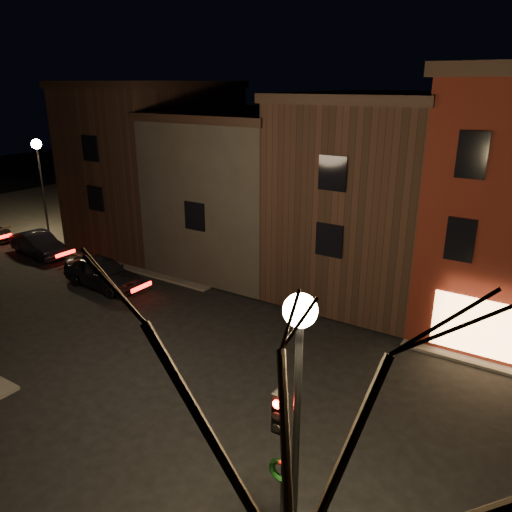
{
  "coord_description": "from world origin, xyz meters",
  "views": [
    {
      "loc": [
        9.76,
        -12.84,
        9.96
      ],
      "look_at": [
        -0.79,
        3.36,
        3.2
      ],
      "focal_mm": 35.0,
      "sensor_mm": 36.0,
      "label": 1
    }
  ],
  "objects_px": {
    "street_lamp_near": "(298,368)",
    "parked_car_b": "(39,244)",
    "bare_tree_right": "(297,426)",
    "parked_car_a": "(103,272)",
    "street_lamp_far": "(39,162)",
    "traffic_signal": "(281,448)"
  },
  "relations": [
    {
      "from": "street_lamp_near",
      "to": "parked_car_b",
      "type": "height_order",
      "value": "street_lamp_near"
    },
    {
      "from": "bare_tree_right",
      "to": "parked_car_a",
      "type": "distance_m",
      "value": 21.29
    },
    {
      "from": "street_lamp_near",
      "to": "street_lamp_far",
      "type": "height_order",
      "value": "same"
    },
    {
      "from": "street_lamp_far",
      "to": "parked_car_b",
      "type": "xyz_separation_m",
      "value": [
        2.18,
        -2.25,
        -4.46
      ]
    },
    {
      "from": "street_lamp_near",
      "to": "traffic_signal",
      "type": "relative_size",
      "value": 1.6
    },
    {
      "from": "parked_car_a",
      "to": "parked_car_b",
      "type": "height_order",
      "value": "parked_car_a"
    },
    {
      "from": "bare_tree_right",
      "to": "parked_car_b",
      "type": "distance_m",
      "value": 27.85
    },
    {
      "from": "street_lamp_far",
      "to": "bare_tree_right",
      "type": "xyz_separation_m",
      "value": [
        26.5,
        -14.7,
        0.97
      ]
    },
    {
      "from": "street_lamp_near",
      "to": "traffic_signal",
      "type": "distance_m",
      "value": 2.49
    },
    {
      "from": "traffic_signal",
      "to": "parked_car_b",
      "type": "xyz_separation_m",
      "value": [
        -22.42,
        9.46,
        -2.09
      ]
    },
    {
      "from": "street_lamp_near",
      "to": "parked_car_b",
      "type": "relative_size",
      "value": 1.49
    },
    {
      "from": "street_lamp_near",
      "to": "parked_car_a",
      "type": "relative_size",
      "value": 1.41
    },
    {
      "from": "traffic_signal",
      "to": "bare_tree_right",
      "type": "xyz_separation_m",
      "value": [
        1.9,
        -2.99,
        3.34
      ]
    },
    {
      "from": "bare_tree_right",
      "to": "parked_car_a",
      "type": "bearing_deg",
      "value": 146.86
    },
    {
      "from": "parked_car_a",
      "to": "parked_car_b",
      "type": "xyz_separation_m",
      "value": [
        -7.06,
        1.19,
        -0.07
      ]
    },
    {
      "from": "traffic_signal",
      "to": "parked_car_a",
      "type": "xyz_separation_m",
      "value": [
        -15.35,
        8.27,
        -2.02
      ]
    },
    {
      "from": "parked_car_b",
      "to": "street_lamp_far",
      "type": "bearing_deg",
      "value": 51.41
    },
    {
      "from": "parked_car_a",
      "to": "parked_car_b",
      "type": "distance_m",
      "value": 7.16
    },
    {
      "from": "street_lamp_near",
      "to": "street_lamp_far",
      "type": "distance_m",
      "value": 28.0
    },
    {
      "from": "traffic_signal",
      "to": "parked_car_a",
      "type": "distance_m",
      "value": 17.56
    },
    {
      "from": "bare_tree_right",
      "to": "parked_car_b",
      "type": "xyz_separation_m",
      "value": [
        -24.32,
        12.45,
        -5.43
      ]
    },
    {
      "from": "street_lamp_far",
      "to": "parked_car_b",
      "type": "relative_size",
      "value": 1.49
    }
  ]
}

